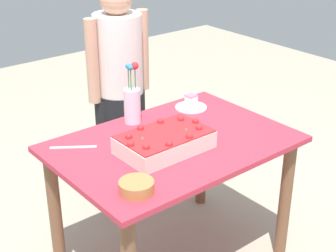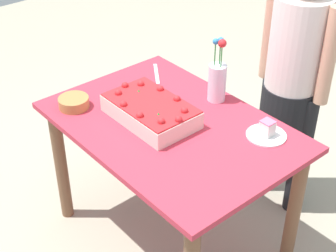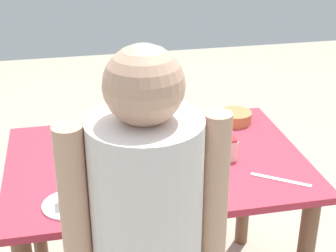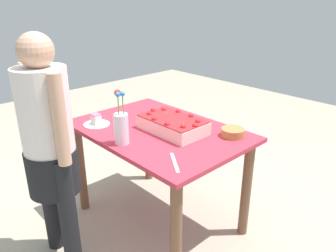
{
  "view_description": "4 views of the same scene",
  "coord_description": "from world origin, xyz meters",
  "px_view_note": "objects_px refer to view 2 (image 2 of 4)",
  "views": [
    {
      "loc": [
        -1.54,
        -1.85,
        2.0
      ],
      "look_at": [
        -0.08,
        -0.05,
        0.91
      ],
      "focal_mm": 55.0,
      "sensor_mm": 36.0,
      "label": 1
    },
    {
      "loc": [
        1.58,
        -1.36,
        2.18
      ],
      "look_at": [
        0.03,
        -0.04,
        0.8
      ],
      "focal_mm": 55.0,
      "sensor_mm": 36.0,
      "label": 2
    },
    {
      "loc": [
        0.34,
        1.86,
        1.82
      ],
      "look_at": [
        -0.06,
        -0.07,
        0.9
      ],
      "focal_mm": 55.0,
      "sensor_mm": 36.0,
      "label": 3
    },
    {
      "loc": [
        -1.62,
        1.42,
        1.67
      ],
      "look_at": [
        -0.12,
        0.02,
        0.84
      ],
      "focal_mm": 35.0,
      "sensor_mm": 36.0,
      "label": 4
    }
  ],
  "objects_px": {
    "sheet_cake": "(151,110)",
    "cake_knife": "(157,74)",
    "serving_plate_with_slice": "(267,132)",
    "flower_vase": "(217,80)",
    "fruit_bowl": "(74,102)",
    "person_standing": "(293,76)"
  },
  "relations": [
    {
      "from": "serving_plate_with_slice",
      "to": "flower_vase",
      "type": "height_order",
      "value": "flower_vase"
    },
    {
      "from": "cake_knife",
      "to": "fruit_bowl",
      "type": "bearing_deg",
      "value": -54.58
    },
    {
      "from": "fruit_bowl",
      "to": "person_standing",
      "type": "bearing_deg",
      "value": 59.23
    },
    {
      "from": "fruit_bowl",
      "to": "person_standing",
      "type": "distance_m",
      "value": 1.17
    },
    {
      "from": "person_standing",
      "to": "flower_vase",
      "type": "bearing_deg",
      "value": -24.72
    },
    {
      "from": "serving_plate_with_slice",
      "to": "cake_knife",
      "type": "xyz_separation_m",
      "value": [
        -0.81,
        -0.01,
        -0.02
      ]
    },
    {
      "from": "sheet_cake",
      "to": "person_standing",
      "type": "relative_size",
      "value": 0.31
    },
    {
      "from": "serving_plate_with_slice",
      "to": "flower_vase",
      "type": "xyz_separation_m",
      "value": [
        -0.39,
        0.06,
        0.09
      ]
    },
    {
      "from": "fruit_bowl",
      "to": "flower_vase",
      "type": "bearing_deg",
      "value": 55.68
    },
    {
      "from": "fruit_bowl",
      "to": "person_standing",
      "type": "relative_size",
      "value": 0.1
    },
    {
      "from": "cake_knife",
      "to": "flower_vase",
      "type": "distance_m",
      "value": 0.44
    },
    {
      "from": "serving_plate_with_slice",
      "to": "flower_vase",
      "type": "relative_size",
      "value": 0.54
    },
    {
      "from": "serving_plate_with_slice",
      "to": "flower_vase",
      "type": "bearing_deg",
      "value": 172.01
    },
    {
      "from": "fruit_bowl",
      "to": "person_standing",
      "type": "height_order",
      "value": "person_standing"
    },
    {
      "from": "sheet_cake",
      "to": "cake_knife",
      "type": "height_order",
      "value": "sheet_cake"
    },
    {
      "from": "sheet_cake",
      "to": "fruit_bowl",
      "type": "xyz_separation_m",
      "value": [
        -0.34,
        -0.23,
        -0.02
      ]
    },
    {
      "from": "cake_knife",
      "to": "flower_vase",
      "type": "bearing_deg",
      "value": 43.63
    },
    {
      "from": "sheet_cake",
      "to": "serving_plate_with_slice",
      "type": "distance_m",
      "value": 0.57
    },
    {
      "from": "sheet_cake",
      "to": "person_standing",
      "type": "height_order",
      "value": "person_standing"
    },
    {
      "from": "cake_knife",
      "to": "person_standing",
      "type": "relative_size",
      "value": 0.16
    },
    {
      "from": "serving_plate_with_slice",
      "to": "cake_knife",
      "type": "height_order",
      "value": "serving_plate_with_slice"
    },
    {
      "from": "sheet_cake",
      "to": "fruit_bowl",
      "type": "relative_size",
      "value": 2.94
    }
  ]
}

